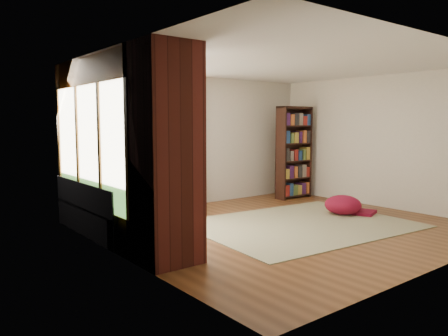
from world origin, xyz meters
TOP-DOWN VIEW (x-y plane):
  - floor at (0.00, 0.00)m, footprint 5.50×5.50m
  - ceiling at (0.00, 0.00)m, footprint 5.50×5.50m
  - wall_back at (0.00, 2.50)m, footprint 5.50×0.04m
  - wall_front at (0.00, -2.50)m, footprint 5.50×0.04m
  - wall_left at (-2.75, 0.00)m, footprint 0.04×5.00m
  - wall_right at (2.75, 0.00)m, footprint 0.04×5.00m
  - windows_back at (-1.20, 2.47)m, footprint 2.82×0.10m
  - windows_left at (-2.72, 1.20)m, footprint 0.10×2.62m
  - roller_blind at (-2.69, 2.03)m, footprint 0.03×0.72m
  - brick_chimney at (-2.40, -0.35)m, footprint 0.70×0.70m
  - sectional_sofa at (-1.95, 1.70)m, footprint 2.20×2.20m
  - area_rug at (0.33, -0.05)m, footprint 3.69×2.95m
  - bookshelf at (2.14, 1.79)m, footprint 0.87×0.29m
  - pouf at (1.53, 0.01)m, footprint 0.72×0.72m
  - dog_tan at (-1.74, 2.00)m, footprint 1.08×1.13m
  - dog_brindle at (-2.24, 0.97)m, footprint 0.65×0.93m
  - throw_pillows at (-1.92, 1.85)m, footprint 1.98×1.68m

SIDE VIEW (x-z plane):
  - floor at x=0.00m, z-range 0.00..0.00m
  - area_rug at x=0.33m, z-range 0.00..0.01m
  - pouf at x=1.53m, z-range 0.01..0.37m
  - sectional_sofa at x=-1.95m, z-range -0.10..0.70m
  - throw_pillows at x=-1.92m, z-range 0.54..0.99m
  - dog_brindle at x=-2.24m, z-range 0.54..1.01m
  - dog_tan at x=-1.74m, z-range 0.54..1.09m
  - bookshelf at x=2.14m, z-range 0.00..2.02m
  - wall_back at x=0.00m, z-range 0.00..2.60m
  - wall_front at x=0.00m, z-range 0.00..2.60m
  - wall_left at x=-2.75m, z-range 0.00..2.60m
  - wall_right at x=2.75m, z-range 0.00..2.60m
  - brick_chimney at x=-2.40m, z-range 0.00..2.60m
  - windows_back at x=-1.20m, z-range 0.40..2.30m
  - windows_left at x=-2.72m, z-range 0.40..2.30m
  - roller_blind at x=-2.69m, z-range 1.30..2.20m
  - ceiling at x=0.00m, z-range 2.60..2.60m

